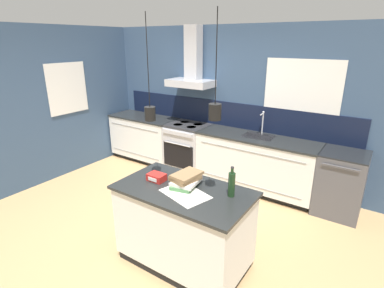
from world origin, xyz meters
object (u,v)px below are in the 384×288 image
object	(u,v)px
oven_range	(188,148)
red_supply_box	(157,177)
dishwasher	(340,183)
book_stack	(186,180)
bottle_on_island	(232,184)

from	to	relation	value
oven_range	red_supply_box	world-z (taller)	red_supply_box
dishwasher	book_stack	xyz separation A→B (m)	(-1.24, -2.01, 0.53)
dishwasher	red_supply_box	distance (m)	2.65
oven_range	dishwasher	bearing A→B (deg)	0.09
red_supply_box	oven_range	bearing A→B (deg)	116.16
oven_range	book_stack	xyz separation A→B (m)	(1.36, -2.00, 0.53)
oven_range	red_supply_box	distance (m)	2.36
oven_range	dishwasher	xyz separation A→B (m)	(2.60, 0.00, -0.00)
bottle_on_island	book_stack	world-z (taller)	bottle_on_island
dishwasher	bottle_on_island	xyz separation A→B (m)	(-0.75, -1.93, 0.58)
dishwasher	red_supply_box	bearing A→B (deg)	-127.36
dishwasher	red_supply_box	xyz separation A→B (m)	(-1.58, -2.07, 0.49)
book_stack	red_supply_box	bearing A→B (deg)	-169.31
oven_range	bottle_on_island	distance (m)	2.73
bottle_on_island	book_stack	distance (m)	0.50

